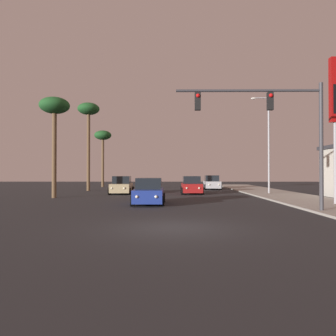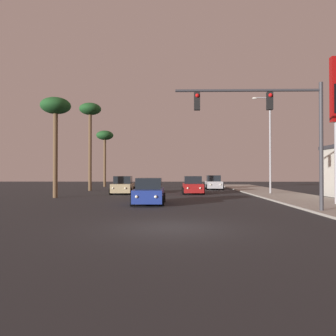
% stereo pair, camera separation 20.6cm
% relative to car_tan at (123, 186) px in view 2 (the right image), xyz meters
% --- Properties ---
extents(ground_plane, '(120.00, 120.00, 0.00)m').
position_rel_car_tan_xyz_m(ground_plane, '(4.85, -19.09, -0.76)').
color(ground_plane, '#28282B').
extents(sidewalk_right, '(5.00, 60.00, 0.12)m').
position_rel_car_tan_xyz_m(sidewalk_right, '(14.35, -9.09, -0.70)').
color(sidewalk_right, '#9E998E').
rests_on(sidewalk_right, ground).
extents(car_tan, '(2.04, 4.34, 1.68)m').
position_rel_car_tan_xyz_m(car_tan, '(0.00, 0.00, 0.00)').
color(car_tan, tan).
rests_on(car_tan, ground).
extents(car_silver, '(2.04, 4.33, 1.68)m').
position_rel_car_tan_xyz_m(car_silver, '(9.67, 8.58, 0.00)').
color(car_silver, '#B7B7BC').
rests_on(car_silver, ground).
extents(car_blue, '(2.04, 4.32, 1.68)m').
position_rel_car_tan_xyz_m(car_blue, '(3.29, -10.11, 0.00)').
color(car_blue, navy).
rests_on(car_blue, ground).
extents(car_red, '(2.04, 4.32, 1.68)m').
position_rel_car_tan_xyz_m(car_red, '(6.68, 0.21, 0.00)').
color(car_red, maroon).
rests_on(car_red, ground).
extents(traffic_light_mast, '(7.49, 0.36, 6.50)m').
position_rel_car_tan_xyz_m(traffic_light_mast, '(10.22, -14.53, 3.97)').
color(traffic_light_mast, '#38383D').
rests_on(traffic_light_mast, sidewalk_right).
extents(street_lamp, '(1.74, 0.24, 9.00)m').
position_rel_car_tan_xyz_m(street_lamp, '(13.66, -0.83, 4.36)').
color(street_lamp, '#99999E').
rests_on(street_lamp, sidewalk_right).
extents(palm_tree_far, '(2.40, 2.40, 7.96)m').
position_rel_car_tan_xyz_m(palm_tree_far, '(-4.94, 14.91, 6.14)').
color(palm_tree_far, brown).
rests_on(palm_tree_far, ground).
extents(palm_tree_mid, '(2.40, 2.40, 9.77)m').
position_rel_car_tan_xyz_m(palm_tree_mid, '(-4.44, 4.91, 7.73)').
color(palm_tree_mid, brown).
rests_on(palm_tree_mid, ground).
extents(palm_tree_near, '(2.40, 2.40, 8.09)m').
position_rel_car_tan_xyz_m(palm_tree_near, '(-4.66, -5.09, 6.25)').
color(palm_tree_near, brown).
rests_on(palm_tree_near, ground).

